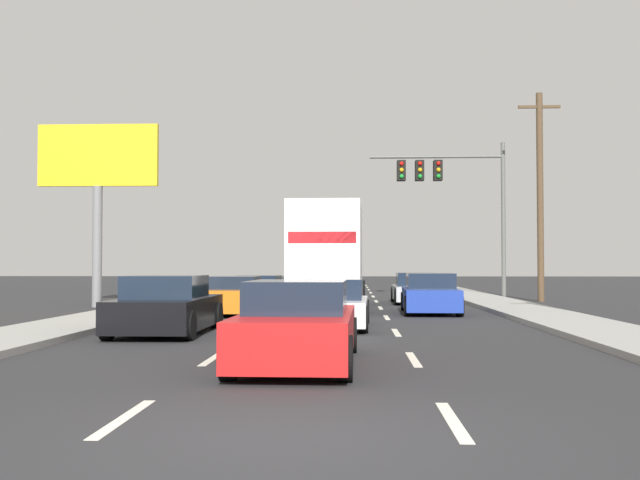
# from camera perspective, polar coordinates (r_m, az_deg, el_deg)

# --- Properties ---
(ground_plane) EXTENTS (140.00, 140.00, 0.00)m
(ground_plane) POSITION_cam_1_polar(r_m,az_deg,el_deg) (31.97, 1.26, -4.73)
(ground_plane) COLOR #2B2B2D
(sidewalk_right) EXTENTS (2.30, 80.00, 0.14)m
(sidewalk_right) POSITION_cam_1_polar(r_m,az_deg,el_deg) (27.57, 14.51, -4.98)
(sidewalk_right) COLOR #9E9E99
(sidewalk_right) RESTS_ON ground_plane
(sidewalk_left) EXTENTS (2.30, 80.00, 0.14)m
(sidewalk_left) POSITION_cam_1_polar(r_m,az_deg,el_deg) (27.88, -12.28, -4.96)
(sidewalk_left) COLOR #9E9E99
(sidewalk_left) RESTS_ON ground_plane
(lane_markings) EXTENTS (3.54, 57.00, 0.01)m
(lane_markings) POSITION_cam_1_polar(r_m,az_deg,el_deg) (30.34, 1.20, -4.88)
(lane_markings) COLOR silver
(lane_markings) RESTS_ON ground_plane
(car_navy) EXTENTS (2.09, 4.27, 1.15)m
(car_navy) POSITION_cam_1_polar(r_m,az_deg,el_deg) (31.58, -4.55, -3.79)
(car_navy) COLOR #141E4C
(car_navy) RESTS_ON ground_plane
(car_orange) EXTENTS (1.95, 4.15, 1.22)m
(car_orange) POSITION_cam_1_polar(r_m,az_deg,el_deg) (24.43, -6.61, -4.28)
(car_orange) COLOR orange
(car_orange) RESTS_ON ground_plane
(car_black) EXTENTS (1.97, 4.30, 1.35)m
(car_black) POSITION_cam_1_polar(r_m,az_deg,el_deg) (17.83, -11.52, -5.02)
(car_black) COLOR black
(car_black) RESTS_ON ground_plane
(box_truck) EXTENTS (2.68, 8.65, 3.64)m
(box_truck) POSITION_cam_1_polar(r_m,az_deg,el_deg) (27.17, 0.70, -0.86)
(box_truck) COLOR white
(box_truck) RESTS_ON ground_plane
(car_white) EXTENTS (2.10, 4.21, 1.23)m
(car_white) POSITION_cam_1_polar(r_m,az_deg,el_deg) (19.21, 0.73, -4.95)
(car_white) COLOR white
(car_white) RESTS_ON ground_plane
(car_red) EXTENTS (1.90, 4.55, 1.34)m
(car_red) POSITION_cam_1_polar(r_m,az_deg,el_deg) (12.09, -1.67, -6.55)
(car_red) COLOR red
(car_red) RESTS_ON ground_plane
(car_silver) EXTENTS (1.94, 4.19, 1.26)m
(car_silver) POSITION_cam_1_polar(r_m,az_deg,el_deg) (31.28, 7.27, -3.75)
(car_silver) COLOR #B7BABF
(car_silver) RESTS_ON ground_plane
(car_blue) EXTENTS (1.92, 4.14, 1.32)m
(car_blue) POSITION_cam_1_polar(r_m,az_deg,el_deg) (24.96, 8.33, -4.13)
(car_blue) COLOR #1E389E
(car_blue) RESTS_ON ground_plane
(traffic_signal_mast) EXTENTS (6.34, 0.69, 7.33)m
(traffic_signal_mast) POSITION_cam_1_polar(r_m,az_deg,el_deg) (35.97, 9.29, 4.35)
(traffic_signal_mast) COLOR #595B56
(traffic_signal_mast) RESTS_ON ground_plane
(utility_pole_mid) EXTENTS (1.80, 0.28, 9.03)m
(utility_pole_mid) POSITION_cam_1_polar(r_m,az_deg,el_deg) (33.91, 16.31, 3.38)
(utility_pole_mid) COLOR brown
(utility_pole_mid) RESTS_ON ground_plane
(roadside_billboard) EXTENTS (4.57, 0.36, 6.89)m
(roadside_billboard) POSITION_cam_1_polar(r_m,az_deg,el_deg) (29.71, -16.45, 4.74)
(roadside_billboard) COLOR slate
(roadside_billboard) RESTS_ON ground_plane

